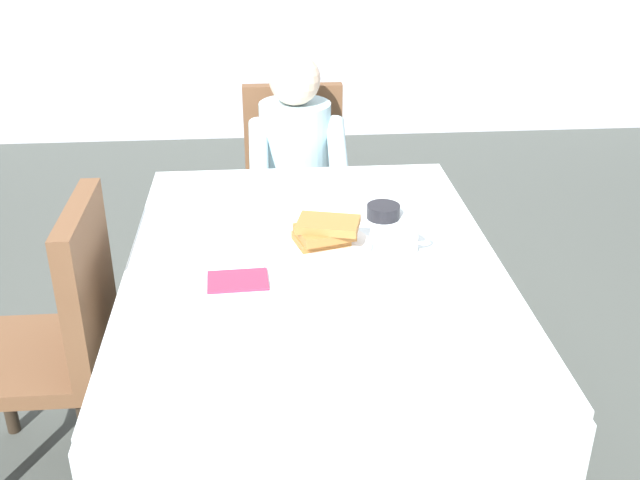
% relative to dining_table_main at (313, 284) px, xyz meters
% --- Properties ---
extents(ground_plane, '(14.00, 14.00, 0.00)m').
position_rel_dining_table_main_xyz_m(ground_plane, '(0.00, 0.00, -0.65)').
color(ground_plane, '#474C47').
extents(dining_table_main, '(1.12, 1.52, 0.74)m').
position_rel_dining_table_main_xyz_m(dining_table_main, '(0.00, 0.00, 0.00)').
color(dining_table_main, silver).
rests_on(dining_table_main, ground).
extents(chair_diner, '(0.44, 0.45, 0.93)m').
position_rel_dining_table_main_xyz_m(chair_diner, '(0.00, 1.17, -0.12)').
color(chair_diner, brown).
rests_on(chair_diner, ground).
extents(diner_person, '(0.40, 0.43, 1.12)m').
position_rel_dining_table_main_xyz_m(diner_person, '(0.00, 1.01, 0.02)').
color(diner_person, silver).
rests_on(diner_person, ground).
extents(chair_left_side, '(0.45, 0.44, 0.93)m').
position_rel_dining_table_main_xyz_m(chair_left_side, '(-0.77, 0.00, -0.12)').
color(chair_left_side, brown).
rests_on(chair_left_side, ground).
extents(plate_breakfast, '(0.28, 0.28, 0.02)m').
position_rel_dining_table_main_xyz_m(plate_breakfast, '(0.04, 0.06, 0.10)').
color(plate_breakfast, white).
rests_on(plate_breakfast, dining_table_main).
extents(breakfast_stack, '(0.21, 0.17, 0.08)m').
position_rel_dining_table_main_xyz_m(breakfast_stack, '(0.04, 0.06, 0.15)').
color(breakfast_stack, '#A36B33').
rests_on(breakfast_stack, plate_breakfast).
extents(cup_coffee, '(0.11, 0.08, 0.08)m').
position_rel_dining_table_main_xyz_m(cup_coffee, '(0.28, 0.02, 0.13)').
color(cup_coffee, white).
rests_on(cup_coffee, dining_table_main).
extents(bowl_butter, '(0.11, 0.11, 0.04)m').
position_rel_dining_table_main_xyz_m(bowl_butter, '(0.25, 0.27, 0.11)').
color(bowl_butter, black).
rests_on(bowl_butter, dining_table_main).
extents(fork_left_of_plate, '(0.03, 0.18, 0.00)m').
position_rel_dining_table_main_xyz_m(fork_left_of_plate, '(-0.15, 0.04, 0.09)').
color(fork_left_of_plate, silver).
rests_on(fork_left_of_plate, dining_table_main).
extents(knife_right_of_plate, '(0.02, 0.20, 0.00)m').
position_rel_dining_table_main_xyz_m(knife_right_of_plate, '(0.23, 0.04, 0.09)').
color(knife_right_of_plate, silver).
rests_on(knife_right_of_plate, dining_table_main).
extents(spoon_near_edge, '(0.15, 0.02, 0.00)m').
position_rel_dining_table_main_xyz_m(spoon_near_edge, '(0.05, -0.27, 0.09)').
color(spoon_near_edge, silver).
rests_on(spoon_near_edge, dining_table_main).
extents(napkin_folded, '(0.18, 0.13, 0.01)m').
position_rel_dining_table_main_xyz_m(napkin_folded, '(-0.22, -0.13, 0.09)').
color(napkin_folded, '#8C2D4C').
rests_on(napkin_folded, dining_table_main).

